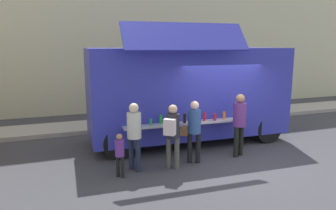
{
  "coord_description": "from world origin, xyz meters",
  "views": [
    {
      "loc": [
        -4.55,
        -7.02,
        3.06
      ],
      "look_at": [
        -1.41,
        1.65,
        1.3
      ],
      "focal_mm": 33.73,
      "sensor_mm": 36.0,
      "label": 1
    }
  ],
  "objects_px": {
    "child_near_queue": "(120,151)",
    "customer_front_ordering": "(194,127)",
    "customer_rear_waiting": "(134,131)",
    "customer_mid_with_backpack": "(172,130)",
    "food_truck_main": "(188,91)",
    "customer_extra_browsing": "(239,120)",
    "trash_bin": "(249,105)"
  },
  "relations": [
    {
      "from": "child_near_queue",
      "to": "customer_front_ordering",
      "type": "bearing_deg",
      "value": -31.68
    },
    {
      "from": "customer_rear_waiting",
      "to": "child_near_queue",
      "type": "xyz_separation_m",
      "value": [
        -0.42,
        -0.28,
        -0.38
      ]
    },
    {
      "from": "customer_mid_with_backpack",
      "to": "food_truck_main",
      "type": "bearing_deg",
      "value": 5.59
    },
    {
      "from": "food_truck_main",
      "to": "child_near_queue",
      "type": "height_order",
      "value": "food_truck_main"
    },
    {
      "from": "food_truck_main",
      "to": "customer_rear_waiting",
      "type": "height_order",
      "value": "food_truck_main"
    },
    {
      "from": "customer_rear_waiting",
      "to": "customer_front_ordering",
      "type": "bearing_deg",
      "value": -31.78
    },
    {
      "from": "customer_front_ordering",
      "to": "customer_extra_browsing",
      "type": "bearing_deg",
      "value": -64.66
    },
    {
      "from": "trash_bin",
      "to": "child_near_queue",
      "type": "bearing_deg",
      "value": -145.74
    },
    {
      "from": "customer_mid_with_backpack",
      "to": "customer_rear_waiting",
      "type": "xyz_separation_m",
      "value": [
        -0.91,
        0.22,
        0.02
      ]
    },
    {
      "from": "food_truck_main",
      "to": "customer_mid_with_backpack",
      "type": "bearing_deg",
      "value": -120.52
    },
    {
      "from": "customer_front_ordering",
      "to": "child_near_queue",
      "type": "height_order",
      "value": "customer_front_ordering"
    },
    {
      "from": "food_truck_main",
      "to": "customer_extra_browsing",
      "type": "distance_m",
      "value": 2.05
    },
    {
      "from": "customer_mid_with_backpack",
      "to": "child_near_queue",
      "type": "height_order",
      "value": "customer_mid_with_backpack"
    },
    {
      "from": "customer_rear_waiting",
      "to": "child_near_queue",
      "type": "bearing_deg",
      "value": -177.81
    },
    {
      "from": "trash_bin",
      "to": "customer_front_ordering",
      "type": "height_order",
      "value": "customer_front_ordering"
    },
    {
      "from": "customer_rear_waiting",
      "to": "customer_extra_browsing",
      "type": "xyz_separation_m",
      "value": [
        2.97,
        0.02,
        0.03
      ]
    },
    {
      "from": "food_truck_main",
      "to": "trash_bin",
      "type": "xyz_separation_m",
      "value": [
        3.88,
        2.32,
        -1.12
      ]
    },
    {
      "from": "customer_mid_with_backpack",
      "to": "trash_bin",
      "type": "bearing_deg",
      "value": -11.93
    },
    {
      "from": "child_near_queue",
      "to": "food_truck_main",
      "type": "bearing_deg",
      "value": -0.3
    },
    {
      "from": "customer_mid_with_backpack",
      "to": "customer_rear_waiting",
      "type": "bearing_deg",
      "value": 114.55
    },
    {
      "from": "trash_bin",
      "to": "customer_mid_with_backpack",
      "type": "distance_m",
      "value": 6.79
    },
    {
      "from": "customer_front_ordering",
      "to": "customer_extra_browsing",
      "type": "distance_m",
      "value": 1.4
    },
    {
      "from": "food_truck_main",
      "to": "customer_rear_waiting",
      "type": "relative_size",
      "value": 3.65
    },
    {
      "from": "customer_front_ordering",
      "to": "child_near_queue",
      "type": "bearing_deg",
      "value": 121.13
    },
    {
      "from": "customer_rear_waiting",
      "to": "child_near_queue",
      "type": "relative_size",
      "value": 1.61
    },
    {
      "from": "food_truck_main",
      "to": "customer_mid_with_backpack",
      "type": "height_order",
      "value": "food_truck_main"
    },
    {
      "from": "customer_mid_with_backpack",
      "to": "customer_extra_browsing",
      "type": "bearing_deg",
      "value": -45.54
    },
    {
      "from": "customer_front_ordering",
      "to": "food_truck_main",
      "type": "bearing_deg",
      "value": 4.94
    },
    {
      "from": "customer_front_ordering",
      "to": "customer_rear_waiting",
      "type": "height_order",
      "value": "customer_rear_waiting"
    },
    {
      "from": "food_truck_main",
      "to": "customer_front_ordering",
      "type": "height_order",
      "value": "food_truck_main"
    },
    {
      "from": "customer_front_ordering",
      "to": "customer_extra_browsing",
      "type": "relative_size",
      "value": 0.94
    },
    {
      "from": "customer_extra_browsing",
      "to": "child_near_queue",
      "type": "bearing_deg",
      "value": 71.55
    }
  ]
}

